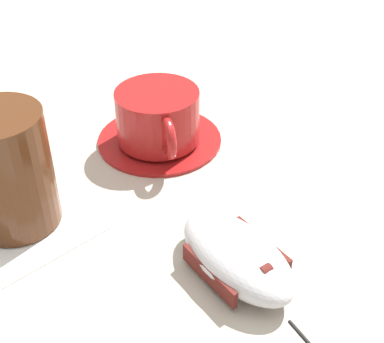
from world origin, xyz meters
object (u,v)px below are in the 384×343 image
(coffee_cup, at_px, (158,117))
(saucer, at_px, (160,138))
(computer_mouse, at_px, (237,256))
(drinking_glass, at_px, (7,170))

(coffee_cup, bearing_deg, saucer, -42.32)
(saucer, height_order, coffee_cup, coffee_cup)
(coffee_cup, distance_m, computer_mouse, 0.20)
(coffee_cup, relative_size, drinking_glass, 1.01)
(saucer, distance_m, drinking_glass, 0.19)
(coffee_cup, bearing_deg, computer_mouse, 158.99)
(coffee_cup, distance_m, drinking_glass, 0.18)
(computer_mouse, bearing_deg, saucer, -21.83)
(drinking_glass, bearing_deg, coffee_cup, -86.93)
(saucer, relative_size, drinking_glass, 1.25)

